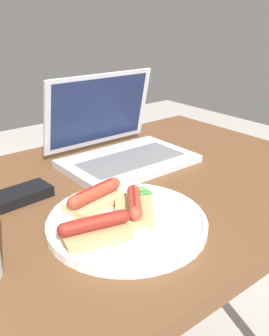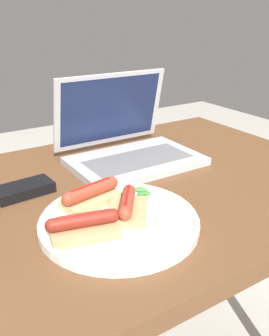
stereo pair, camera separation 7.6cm
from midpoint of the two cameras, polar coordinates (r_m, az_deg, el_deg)
desk at (r=0.86m, az=0.88°, el=-7.32°), size 1.06×0.70×0.75m
laptop at (r=0.95m, az=1.29°, el=3.42°), size 0.32×0.25×0.21m
plate at (r=0.67m, az=0.93°, el=-8.13°), size 0.29×0.29×0.02m
sausage_toast_left at (r=0.67m, az=2.15°, el=-6.03°), size 0.11×0.11×0.04m
sausage_toast_middle at (r=0.62m, az=-4.29°, el=-8.97°), size 0.12×0.09×0.04m
sausage_toast_right at (r=0.71m, az=-3.58°, el=-4.27°), size 0.13×0.08×0.04m
salad_pile at (r=0.74m, az=3.20°, el=-4.29°), size 0.08×0.06×0.01m
external_drive at (r=0.81m, az=-13.94°, el=-3.26°), size 0.12×0.07×0.02m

